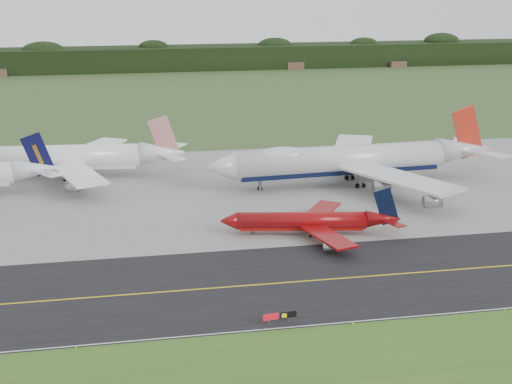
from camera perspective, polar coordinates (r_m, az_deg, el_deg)
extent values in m
plane|color=#2F4A22|center=(124.50, 2.18, -6.50)|extent=(600.00, 600.00, 0.00)
cube|color=#315C1B|center=(94.54, 6.88, -14.87)|extent=(400.00, 30.00, 0.01)
cube|color=black|center=(120.93, 2.59, -7.24)|extent=(400.00, 32.00, 0.02)
cube|color=gray|center=(171.60, -1.47, 0.26)|extent=(400.00, 78.00, 0.01)
cube|color=gold|center=(120.92, 2.59, -7.23)|extent=(400.00, 0.40, 0.00)
cube|color=silver|center=(107.42, 4.45, -10.58)|extent=(400.00, 0.25, 0.00)
cube|color=black|center=(389.54, -6.65, 10.60)|extent=(700.00, 24.00, 12.00)
cylinder|color=silver|center=(174.12, 6.70, 2.60)|extent=(52.77, 9.91, 6.66)
cube|color=black|center=(174.67, 6.68, 1.91)|extent=(50.04, 8.09, 2.33)
cone|color=silver|center=(166.32, -2.88, 2.00)|extent=(6.96, 7.06, 6.66)
cone|color=silver|center=(187.98, 16.24, 3.27)|extent=(14.23, 7.51, 6.66)
ellipsoid|color=silver|center=(169.18, 2.05, 2.91)|extent=(13.91, 6.50, 4.25)
cube|color=silver|center=(164.72, 11.45, 1.10)|extent=(22.51, 30.60, 0.57)
cube|color=silver|center=(191.03, 7.71, 3.51)|extent=(19.66, 31.09, 0.57)
cube|color=red|center=(187.36, 16.55, 4.62)|extent=(9.59, 1.13, 13.80)
cylinder|color=gray|center=(164.13, 10.02, 0.46)|extent=(3.80, 3.02, 2.80)
cylinder|color=gray|center=(189.44, 6.61, 2.86)|extent=(3.80, 3.02, 2.80)
cylinder|color=gray|center=(155.62, 13.94, -0.72)|extent=(3.80, 3.02, 2.80)
cylinder|color=gray|center=(203.24, 6.95, 3.84)|extent=(3.80, 3.02, 2.80)
cylinder|color=black|center=(169.93, 0.32, 0.30)|extent=(1.23, 0.61, 1.20)
cylinder|color=slate|center=(173.44, 8.37, 1.02)|extent=(0.99, 0.99, 4.45)
cylinder|color=black|center=(173.90, 8.35, 0.51)|extent=(1.23, 0.67, 1.20)
cylinder|color=slate|center=(179.98, 7.50, 1.66)|extent=(0.99, 0.99, 4.45)
cylinder|color=black|center=(180.42, 7.48, 1.16)|extent=(1.23, 0.67, 1.20)
cylinder|color=maroon|center=(141.60, 3.67, -2.30)|extent=(25.87, 7.56, 3.47)
cube|color=maroon|center=(141.98, 3.66, -2.73)|extent=(24.47, 6.50, 1.21)
cone|color=maroon|center=(141.18, -2.18, -2.33)|extent=(3.72, 3.94, 3.47)
cone|color=maroon|center=(143.73, 10.13, -2.13)|extent=(7.24, 4.52, 3.47)
cube|color=maroon|center=(135.57, 5.76, -3.53)|extent=(8.33, 15.01, 0.39)
cube|color=maroon|center=(148.93, 5.14, -1.59)|extent=(11.87, 14.41, 0.39)
cube|color=black|center=(142.99, 10.37, -1.14)|extent=(5.45, 1.16, 7.90)
cylinder|color=gray|center=(132.72, 5.80, -4.43)|extent=(2.11, 1.74, 1.46)
cylinder|color=gray|center=(152.42, 4.90, -1.51)|extent=(2.11, 1.74, 1.46)
cylinder|color=black|center=(142.01, -0.28, -3.28)|extent=(0.66, 0.38, 0.62)
cylinder|color=slate|center=(140.65, 4.55, -3.29)|extent=(0.56, 0.56, 1.79)
cylinder|color=black|center=(140.86, 4.54, -3.51)|extent=(0.67, 0.41, 0.62)
cylinder|color=slate|center=(144.22, 4.41, -2.76)|extent=(0.56, 0.56, 1.79)
cylinder|color=black|center=(144.42, 4.40, -2.98)|extent=(0.67, 0.41, 0.62)
cone|color=white|center=(176.23, -17.14, 1.76)|extent=(10.93, 6.19, 5.36)
cube|color=black|center=(175.34, -17.05, 2.89)|extent=(7.52, 1.03, 10.83)
cylinder|color=white|center=(186.40, -15.81, 2.73)|extent=(42.97, 9.95, 5.92)
cube|color=white|center=(186.87, -15.76, 2.16)|extent=(40.71, 8.28, 2.07)
cone|color=white|center=(183.01, -7.51, 3.12)|extent=(11.76, 6.96, 5.92)
cube|color=white|center=(173.71, -14.08, 1.48)|extent=(15.41, 25.57, 0.53)
cube|color=white|center=(197.06, -13.02, 3.39)|extent=(19.00, 24.93, 0.53)
cube|color=#AD0C1A|center=(182.09, -7.35, 4.30)|extent=(8.17, 1.25, 11.76)
cylinder|color=gray|center=(168.68, -14.46, 0.41)|extent=(3.45, 2.78, 2.49)
cylinder|color=gray|center=(203.10, -12.87, 3.34)|extent=(3.45, 2.78, 2.49)
cylinder|color=slate|center=(183.59, -14.85, 1.41)|extent=(0.90, 0.90, 3.73)
cylinder|color=black|center=(183.94, -14.82, 1.01)|extent=(1.11, 0.63, 1.07)
cylinder|color=slate|center=(189.77, -14.53, 1.95)|extent=(0.90, 0.90, 3.73)
cylinder|color=black|center=(190.11, -14.50, 1.56)|extent=(1.11, 0.63, 1.07)
cylinder|color=slate|center=(107.15, 1.03, -10.40)|extent=(0.13, 0.13, 0.75)
cylinder|color=slate|center=(108.04, 2.69, -10.17)|extent=(0.13, 0.13, 0.75)
cube|color=#B10D1C|center=(106.84, 1.20, -9.96)|extent=(2.37, 0.43, 0.97)
cube|color=black|center=(107.40, 2.26, -9.82)|extent=(1.09, 0.30, 0.97)
cube|color=black|center=(107.78, 2.92, -9.73)|extent=(1.30, 0.32, 0.97)
cylinder|color=yellow|center=(103.87, -14.21, -12.00)|extent=(0.16, 0.16, 0.50)
cylinder|color=yellow|center=(108.04, 7.74, -10.39)|extent=(0.16, 0.16, 0.50)
cylinder|color=yellow|center=(117.42, 19.33, -8.92)|extent=(0.16, 0.16, 0.50)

